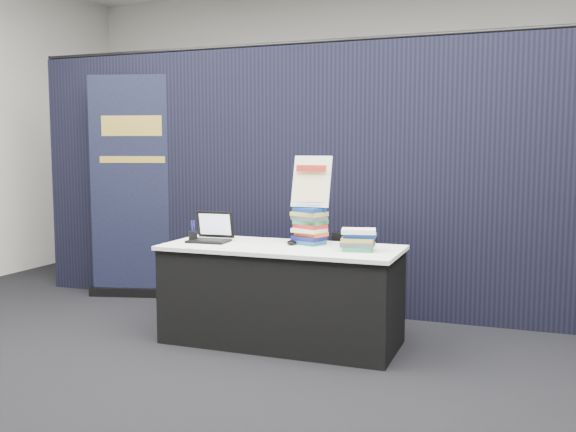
# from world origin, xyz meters

# --- Properties ---
(floor) EXTENTS (8.00, 8.00, 0.00)m
(floor) POSITION_xyz_m (0.00, 0.00, 0.00)
(floor) COLOR black
(floor) RESTS_ON ground
(wall_back) EXTENTS (8.00, 0.02, 3.50)m
(wall_back) POSITION_xyz_m (0.00, 4.00, 1.75)
(wall_back) COLOR silver
(wall_back) RESTS_ON floor
(drape_partition) EXTENTS (6.00, 0.08, 2.40)m
(drape_partition) POSITION_xyz_m (0.00, 1.60, 1.20)
(drape_partition) COLOR black
(drape_partition) RESTS_ON floor
(display_table) EXTENTS (1.80, 0.75, 0.75)m
(display_table) POSITION_xyz_m (0.00, 0.55, 0.38)
(display_table) COLOR black
(display_table) RESTS_ON floor
(laptop) EXTENTS (0.32, 0.26, 0.23)m
(laptop) POSITION_xyz_m (-0.59, 0.54, 0.81)
(laptop) COLOR black
(laptop) RESTS_ON display_table
(mouse) EXTENTS (0.09, 0.13, 0.04)m
(mouse) POSITION_xyz_m (0.06, 0.62, 0.77)
(mouse) COLOR black
(mouse) RESTS_ON display_table
(brochure_left) EXTENTS (0.38, 0.34, 0.00)m
(brochure_left) POSITION_xyz_m (-0.53, 0.47, 0.75)
(brochure_left) COLOR white
(brochure_left) RESTS_ON display_table
(brochure_mid) EXTENTS (0.35, 0.29, 0.00)m
(brochure_mid) POSITION_xyz_m (-0.67, 0.33, 0.75)
(brochure_mid) COLOR silver
(brochure_mid) RESTS_ON display_table
(brochure_right) EXTENTS (0.34, 0.30, 0.00)m
(brochure_right) POSITION_xyz_m (-0.50, 0.32, 0.75)
(brochure_right) COLOR white
(brochure_right) RESTS_ON display_table
(pen_cup) EXTENTS (0.07, 0.07, 0.09)m
(pen_cup) POSITION_xyz_m (-0.71, 0.47, 0.79)
(pen_cup) COLOR black
(pen_cup) RESTS_ON display_table
(book_stack_tall) EXTENTS (0.27, 0.24, 0.28)m
(book_stack_tall) POSITION_xyz_m (0.18, 0.71, 0.89)
(book_stack_tall) COLOR navy
(book_stack_tall) RESTS_ON display_table
(book_stack_short) EXTENTS (0.25, 0.21, 0.16)m
(book_stack_short) POSITION_xyz_m (0.61, 0.52, 0.83)
(book_stack_short) COLOR #22814A
(book_stack_short) RESTS_ON display_table
(info_sign) EXTENTS (0.30, 0.15, 0.41)m
(info_sign) POSITION_xyz_m (0.18, 0.74, 1.23)
(info_sign) COLOR black
(info_sign) RESTS_ON book_stack_tall
(pullup_banner) EXTENTS (0.92, 0.34, 2.20)m
(pullup_banner) POSITION_xyz_m (-1.93, 1.48, 0.97)
(pullup_banner) COLOR black
(pullup_banner) RESTS_ON floor
(stacking_chair) EXTENTS (0.39, 0.40, 0.80)m
(stacking_chair) POSITION_xyz_m (0.43, 0.89, 0.45)
(stacking_chair) COLOR black
(stacking_chair) RESTS_ON floor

